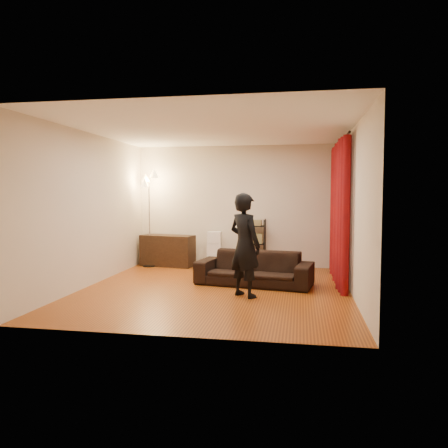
% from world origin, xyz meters
% --- Properties ---
extents(floor, '(5.00, 5.00, 0.00)m').
position_xyz_m(floor, '(0.00, 0.00, 0.00)').
color(floor, '#994D12').
rests_on(floor, ground).
extents(ceiling, '(5.00, 5.00, 0.00)m').
position_xyz_m(ceiling, '(0.00, 0.00, 2.70)').
color(ceiling, white).
rests_on(ceiling, ground).
extents(wall_back, '(5.00, 0.00, 5.00)m').
position_xyz_m(wall_back, '(0.00, 2.50, 1.35)').
color(wall_back, beige).
rests_on(wall_back, ground).
extents(wall_front, '(5.00, 0.00, 5.00)m').
position_xyz_m(wall_front, '(0.00, -2.50, 1.35)').
color(wall_front, beige).
rests_on(wall_front, ground).
extents(wall_left, '(0.00, 5.00, 5.00)m').
position_xyz_m(wall_left, '(-2.25, 0.00, 1.35)').
color(wall_left, beige).
rests_on(wall_left, ground).
extents(wall_right, '(0.00, 5.00, 5.00)m').
position_xyz_m(wall_right, '(2.25, 0.00, 1.35)').
color(wall_right, beige).
rests_on(wall_right, ground).
extents(curtain_rod, '(0.04, 2.65, 0.04)m').
position_xyz_m(curtain_rod, '(2.15, 1.12, 2.58)').
color(curtain_rod, black).
rests_on(curtain_rod, wall_right).
extents(curtain, '(0.22, 2.65, 2.55)m').
position_xyz_m(curtain, '(2.13, 1.12, 1.28)').
color(curtain, '#700908').
rests_on(curtain, ground).
extents(sofa, '(2.15, 1.12, 0.60)m').
position_xyz_m(sofa, '(0.61, 0.49, 0.30)').
color(sofa, black).
rests_on(sofa, ground).
extents(person, '(0.72, 0.68, 1.64)m').
position_xyz_m(person, '(0.56, -0.42, 0.82)').
color(person, black).
rests_on(person, ground).
extents(media_cabinet, '(1.25, 0.64, 0.70)m').
position_xyz_m(media_cabinet, '(-1.52, 2.19, 0.35)').
color(media_cabinet, black).
rests_on(media_cabinet, ground).
extents(storage_boxes, '(0.33, 0.27, 0.79)m').
position_xyz_m(storage_boxes, '(-0.46, 2.26, 0.40)').
color(storage_boxes, white).
rests_on(storage_boxes, ground).
extents(wire_shelf, '(0.52, 0.39, 1.07)m').
position_xyz_m(wire_shelf, '(0.41, 2.28, 0.54)').
color(wire_shelf, black).
rests_on(wire_shelf, ground).
extents(floor_lamp, '(0.42, 0.42, 2.09)m').
position_xyz_m(floor_lamp, '(-1.91, 2.07, 1.04)').
color(floor_lamp, silver).
rests_on(floor_lamp, ground).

